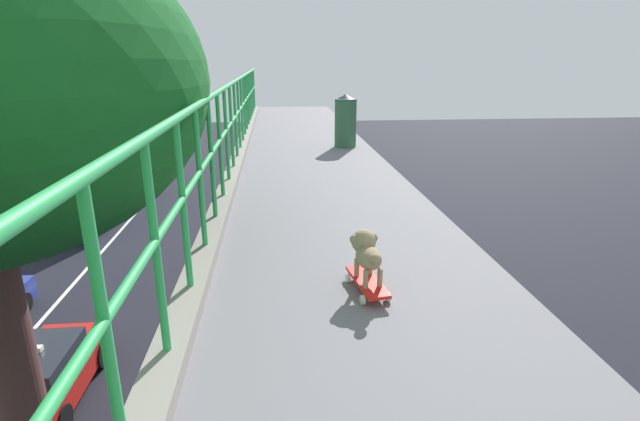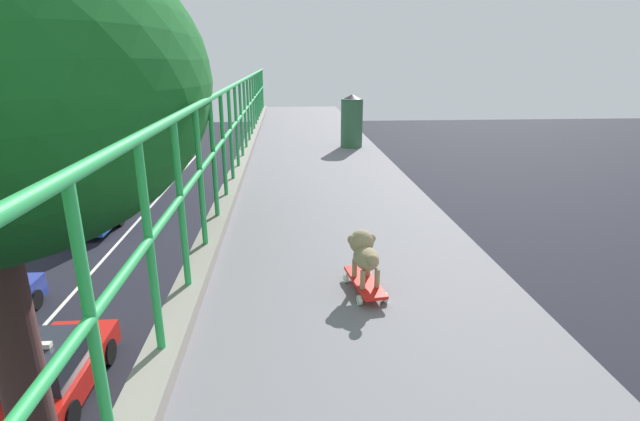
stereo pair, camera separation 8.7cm
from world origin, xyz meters
name	(u,v)px [view 1 (the left image)]	position (x,y,z in m)	size (l,w,h in m)	color
car_red_taxi_fifth	(43,376)	(-5.21, 9.15, 0.67)	(1.85, 4.06, 1.56)	red
city_bus	(100,175)	(-8.81, 24.30, 1.93)	(2.55, 10.31, 3.42)	#194590
toy_skateboard	(367,282)	(0.97, 2.23, 6.25)	(0.26, 0.54, 0.09)	red
small_dog	(366,251)	(0.96, 2.26, 6.48)	(0.22, 0.40, 0.34)	#937F5E
litter_bin	(346,120)	(1.64, 7.89, 6.66)	(0.40, 0.40, 0.95)	#315C40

